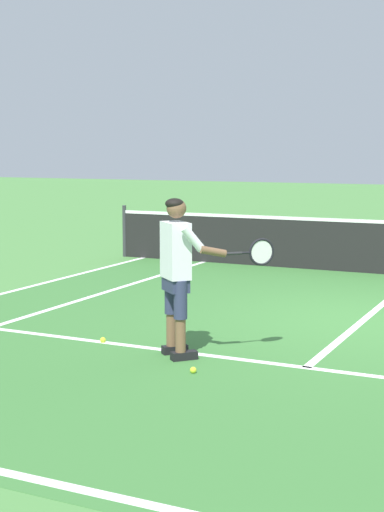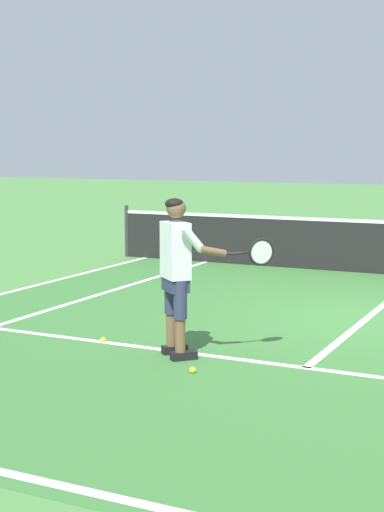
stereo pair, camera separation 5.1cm
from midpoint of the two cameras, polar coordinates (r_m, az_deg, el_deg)
ground_plane at (r=10.48m, az=12.74°, el=-4.59°), size 80.00×80.00×0.00m
court_inner_surface at (r=9.50m, az=11.28°, el=-5.83°), size 10.98×10.21×0.00m
line_baseline at (r=5.15m, az=-3.57°, el=-17.67°), size 10.98×0.10×0.01m
line_service at (r=8.11m, az=8.55°, el=-8.12°), size 8.23×0.10×0.01m
line_centre_service at (r=11.12m, az=13.54°, el=-3.88°), size 0.10×6.40×0.01m
line_singles_left at (r=11.23m, az=-9.50°, el=-3.65°), size 0.10×9.81×0.01m
tennis_player at (r=8.24m, az=-0.84°, el=-0.76°), size 1.14×0.77×1.71m
tennis_ball_near_feet at (r=7.83m, az=0.23°, el=-8.38°), size 0.07×0.07×0.07m
tennis_ball_by_baseline at (r=9.09m, az=-6.39°, el=-6.14°), size 0.07×0.07×0.07m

